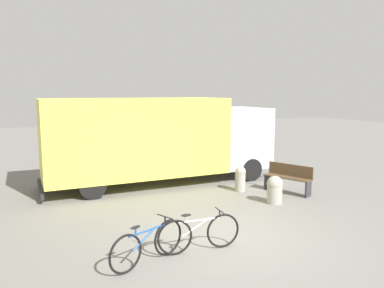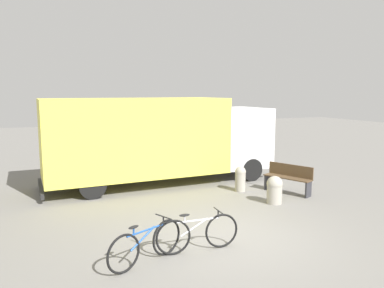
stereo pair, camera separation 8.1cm
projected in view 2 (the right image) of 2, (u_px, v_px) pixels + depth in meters
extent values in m
plane|color=slate|center=(228.00, 238.00, 8.26)|extent=(60.00, 60.00, 0.00)
cube|color=#EAE04C|center=(136.00, 137.00, 12.67)|extent=(6.08, 2.42, 2.58)
cube|color=silver|center=(237.00, 136.00, 14.30)|extent=(1.89, 2.28, 2.19)
cube|color=black|center=(41.00, 188.00, 11.62)|extent=(0.12, 2.24, 0.16)
cylinder|color=black|center=(224.00, 160.00, 15.37)|extent=(0.82, 0.29, 0.81)
cylinder|color=black|center=(251.00, 170.00, 13.53)|extent=(0.82, 0.29, 0.81)
cylinder|color=black|center=(83.00, 172.00, 13.09)|extent=(0.82, 0.29, 0.81)
cylinder|color=black|center=(92.00, 185.00, 11.25)|extent=(0.82, 0.29, 0.81)
cube|color=brown|center=(287.00, 178.00, 11.85)|extent=(0.97, 1.58, 0.03)
cube|color=brown|center=(291.00, 171.00, 11.95)|extent=(0.63, 1.43, 0.42)
cube|color=#2D2D33|center=(308.00, 190.00, 11.39)|extent=(0.33, 0.18, 0.49)
cube|color=#2D2D33|center=(268.00, 182.00, 12.38)|extent=(0.33, 0.18, 0.49)
torus|color=black|center=(124.00, 254.00, 6.61)|extent=(0.68, 0.33, 0.72)
torus|color=black|center=(166.00, 237.00, 7.37)|extent=(0.68, 0.33, 0.72)
cylinder|color=#1E4C9E|center=(146.00, 230.00, 6.95)|extent=(0.83, 0.39, 0.04)
cylinder|color=#1E4C9E|center=(143.00, 238.00, 6.91)|extent=(0.55, 0.27, 0.34)
cylinder|color=#1E4C9E|center=(134.00, 231.00, 6.73)|extent=(0.03, 0.03, 0.12)
ellipsoid|color=black|center=(134.00, 227.00, 6.72)|extent=(0.24, 0.17, 0.05)
cylinder|color=black|center=(163.00, 220.00, 7.26)|extent=(0.03, 0.03, 0.15)
cylinder|color=black|center=(163.00, 217.00, 7.25)|extent=(0.20, 0.41, 0.02)
torus|color=black|center=(173.00, 237.00, 7.36)|extent=(0.72, 0.09, 0.72)
torus|color=black|center=(222.00, 231.00, 7.71)|extent=(0.72, 0.09, 0.72)
cylinder|color=silver|center=(198.00, 220.00, 7.49)|extent=(0.89, 0.09, 0.04)
cylinder|color=silver|center=(194.00, 227.00, 7.48)|extent=(0.59, 0.07, 0.34)
cylinder|color=silver|center=(185.00, 219.00, 7.39)|extent=(0.03, 0.03, 0.12)
ellipsoid|color=black|center=(184.00, 215.00, 7.37)|extent=(0.23, 0.10, 0.05)
cylinder|color=black|center=(218.00, 214.00, 7.63)|extent=(0.03, 0.03, 0.15)
cylinder|color=black|center=(218.00, 210.00, 7.62)|extent=(0.05, 0.44, 0.02)
cylinder|color=#9E998C|center=(274.00, 194.00, 10.78)|extent=(0.44, 0.44, 0.58)
sphere|color=#9E998C|center=(275.00, 184.00, 10.74)|extent=(0.46, 0.46, 0.46)
cylinder|color=#9E998C|center=(240.00, 181.00, 12.10)|extent=(0.33, 0.33, 0.64)
sphere|color=#9E998C|center=(240.00, 172.00, 12.06)|extent=(0.35, 0.35, 0.35)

